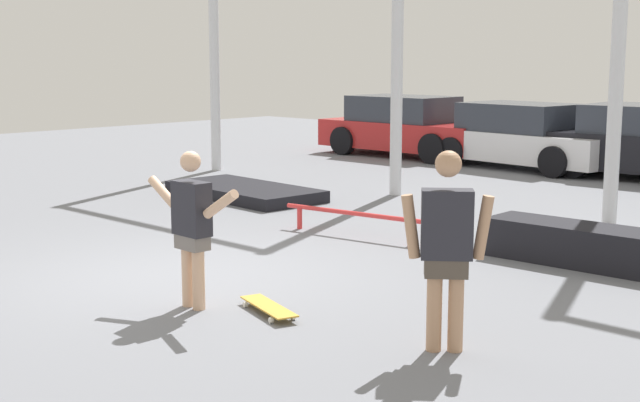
# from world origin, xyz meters

# --- Properties ---
(ground_plane) EXTENTS (36.00, 36.00, 0.00)m
(ground_plane) POSITION_xyz_m (0.00, 0.00, 0.00)
(ground_plane) COLOR slate
(skateboarder) EXTENTS (1.32, 0.21, 1.48)m
(skateboarder) POSITION_xyz_m (1.03, -0.67, 0.81)
(skateboarder) COLOR #DBAD89
(skateboarder) RESTS_ON ground_plane
(skateboard) EXTENTS (0.86, 0.46, 0.08)m
(skateboard) POSITION_xyz_m (1.68, -0.32, 0.06)
(skateboard) COLOR gold
(skateboard) RESTS_ON ground_plane
(grind_box) EXTENTS (2.39, 0.72, 0.45)m
(grind_box) POSITION_xyz_m (2.92, 3.45, 0.23)
(grind_box) COLOR black
(grind_box) RESTS_ON ground_plane
(manual_pad) EXTENTS (2.85, 1.50, 0.20)m
(manual_pad) POSITION_xyz_m (-3.56, 4.02, 0.10)
(manual_pad) COLOR black
(manual_pad) RESTS_ON ground_plane
(grind_rail) EXTENTS (2.16, 0.35, 0.34)m
(grind_rail) POSITION_xyz_m (-0.10, 2.86, 0.26)
(grind_rail) COLOR red
(grind_rail) RESTS_ON ground_plane
(parked_car_red) EXTENTS (4.26, 1.85, 1.40)m
(parked_car_red) POSITION_xyz_m (-5.46, 10.75, 0.67)
(parked_car_red) COLOR red
(parked_car_red) RESTS_ON ground_plane
(parked_car_white) EXTENTS (4.23, 2.16, 1.35)m
(parked_car_white) POSITION_xyz_m (-2.30, 10.71, 0.65)
(parked_car_white) COLOR white
(parked_car_white) RESTS_ON ground_plane
(bystander) EXTENTS (0.62, 0.53, 1.61)m
(bystander) POSITION_xyz_m (3.46, -0.05, 0.88)
(bystander) COLOR tan
(bystander) RESTS_ON ground_plane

